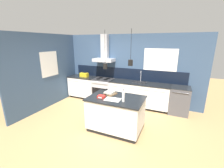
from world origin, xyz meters
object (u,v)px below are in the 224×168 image
object	(u,v)px
bottle_on_island	(123,97)
yellow_toolbox	(84,75)
oven_range	(103,90)
red_supply_box	(101,97)
dishwasher	(179,100)
book_stack	(110,93)

from	to	relation	value
bottle_on_island	yellow_toolbox	size ratio (longest dim) A/B	0.90
oven_range	red_supply_box	size ratio (longest dim) A/B	4.99
oven_range	yellow_toolbox	world-z (taller)	yellow_toolbox
dishwasher	red_supply_box	size ratio (longest dim) A/B	4.99
dishwasher	yellow_toolbox	distance (m)	3.74
red_supply_box	yellow_toolbox	bearing A→B (deg)	133.53
yellow_toolbox	red_supply_box	bearing A→B (deg)	-46.47
book_stack	yellow_toolbox	xyz separation A→B (m)	(-1.91, 1.56, 0.03)
dishwasher	book_stack	size ratio (longest dim) A/B	2.50
bottle_on_island	oven_range	bearing A→B (deg)	128.71
oven_range	dishwasher	world-z (taller)	same
oven_range	yellow_toolbox	distance (m)	1.04
red_supply_box	yellow_toolbox	world-z (taller)	yellow_toolbox
dishwasher	bottle_on_island	world-z (taller)	bottle_on_island
oven_range	yellow_toolbox	bearing A→B (deg)	179.72
dishwasher	yellow_toolbox	xyz separation A→B (m)	(-3.70, 0.00, 0.54)
yellow_toolbox	bottle_on_island	bearing A→B (deg)	-38.29
dishwasher	book_stack	world-z (taller)	book_stack
oven_range	red_supply_box	bearing A→B (deg)	-64.24
oven_range	bottle_on_island	xyz separation A→B (m)	(1.52, -1.90, 0.58)
bottle_on_island	book_stack	world-z (taller)	bottle_on_island
red_supply_box	dishwasher	bearing A→B (deg)	44.95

